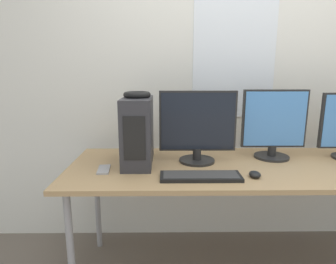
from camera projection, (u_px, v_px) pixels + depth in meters
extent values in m
cube|color=silver|center=(242.00, 71.00, 2.15)|extent=(8.00, 0.06, 2.70)
cube|color=white|center=(236.00, 23.00, 2.05)|extent=(0.62, 0.01, 1.38)
cube|color=tan|center=(259.00, 167.00, 1.77)|extent=(2.37, 0.78, 0.03)
cylinder|color=#99999E|center=(71.00, 254.00, 1.53)|extent=(0.04, 0.04, 0.74)
cylinder|color=#99999E|center=(97.00, 202.00, 2.14)|extent=(0.04, 0.04, 0.74)
cube|color=#2D2D33|center=(138.00, 131.00, 1.76)|extent=(0.18, 0.41, 0.42)
cube|color=black|center=(134.00, 139.00, 1.55)|extent=(0.12, 0.00, 0.25)
torus|color=black|center=(137.00, 95.00, 1.71)|extent=(0.17, 0.17, 0.04)
cylinder|color=black|center=(197.00, 160.00, 1.82)|extent=(0.23, 0.23, 0.02)
cylinder|color=black|center=(197.00, 154.00, 1.81)|extent=(0.05, 0.05, 0.07)
cube|color=black|center=(198.00, 121.00, 1.77)|extent=(0.49, 0.03, 0.38)
cube|color=black|center=(198.00, 121.00, 1.75)|extent=(0.46, 0.00, 0.36)
cylinder|color=black|center=(271.00, 157.00, 1.90)|extent=(0.23, 0.23, 0.02)
cylinder|color=black|center=(272.00, 150.00, 1.90)|extent=(0.05, 0.05, 0.07)
cube|color=black|center=(274.00, 119.00, 1.85)|extent=(0.42, 0.03, 0.38)
cube|color=#4C8CD8|center=(275.00, 119.00, 1.83)|extent=(0.40, 0.00, 0.36)
cube|color=black|center=(201.00, 176.00, 1.54)|extent=(0.44, 0.14, 0.02)
cube|color=#383838|center=(201.00, 174.00, 1.53)|extent=(0.41, 0.12, 0.00)
ellipsoid|color=black|center=(255.00, 174.00, 1.55)|extent=(0.06, 0.08, 0.03)
cube|color=#99999E|center=(104.00, 169.00, 1.66)|extent=(0.08, 0.16, 0.01)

